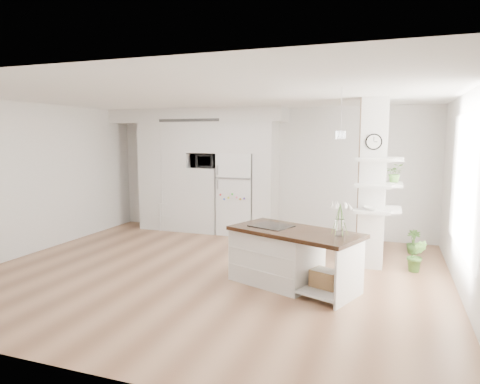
# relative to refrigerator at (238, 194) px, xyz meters

# --- Properties ---
(floor) EXTENTS (7.00, 6.00, 0.01)m
(floor) POSITION_rel_refrigerator_xyz_m (0.53, -2.68, -0.88)
(floor) COLOR #A97D5B
(floor) RESTS_ON ground
(room) EXTENTS (7.04, 6.04, 2.72)m
(room) POSITION_rel_refrigerator_xyz_m (0.53, -2.68, 0.98)
(room) COLOR white
(room) RESTS_ON ground
(cabinet_wall) EXTENTS (4.00, 0.71, 2.70)m
(cabinet_wall) POSITION_rel_refrigerator_xyz_m (-0.92, -0.01, 0.63)
(cabinet_wall) COLOR silver
(cabinet_wall) RESTS_ON floor
(refrigerator) EXTENTS (0.78, 0.69, 1.75)m
(refrigerator) POSITION_rel_refrigerator_xyz_m (0.00, 0.00, 0.00)
(refrigerator) COLOR white
(refrigerator) RESTS_ON floor
(column) EXTENTS (0.69, 0.90, 2.70)m
(column) POSITION_rel_refrigerator_xyz_m (2.90, -1.55, 0.48)
(column) COLOR silver
(column) RESTS_ON floor
(window) EXTENTS (0.00, 2.40, 2.40)m
(window) POSITION_rel_refrigerator_xyz_m (4.00, -2.38, 0.62)
(window) COLOR white
(window) RESTS_ON room
(pendant_light) EXTENTS (0.12, 0.12, 0.10)m
(pendant_light) POSITION_rel_refrigerator_xyz_m (2.23, -2.53, 1.24)
(pendant_light) COLOR white
(pendant_light) RESTS_ON room
(kitchen_island) EXTENTS (2.00, 1.46, 1.38)m
(kitchen_island) POSITION_rel_refrigerator_xyz_m (1.69, -2.79, -0.45)
(kitchen_island) COLOR silver
(kitchen_island) RESTS_ON floor
(bookshelf) EXTENTS (0.56, 0.36, 0.62)m
(bookshelf) POSITION_rel_refrigerator_xyz_m (-1.49, -0.18, -0.60)
(bookshelf) COLOR silver
(bookshelf) RESTS_ON floor
(floor_plant_a) EXTENTS (0.29, 0.23, 0.52)m
(floor_plant_a) POSITION_rel_refrigerator_xyz_m (3.52, -1.58, -0.61)
(floor_plant_a) COLOR #487930
(floor_plant_a) RESTS_ON floor
(floor_plant_b) EXTENTS (0.24, 0.24, 0.43)m
(floor_plant_b) POSITION_rel_refrigerator_xyz_m (3.52, -0.45, -0.66)
(floor_plant_b) COLOR #487930
(floor_plant_b) RESTS_ON floor
(microwave) EXTENTS (0.54, 0.37, 0.30)m
(microwave) POSITION_rel_refrigerator_xyz_m (-0.75, -0.06, 0.69)
(microwave) COLOR #2D2D2D
(microwave) RESTS_ON cabinet_wall
(shelf_plant) EXTENTS (0.27, 0.23, 0.30)m
(shelf_plant) POSITION_rel_refrigerator_xyz_m (3.15, -1.38, 0.65)
(shelf_plant) COLOR #487930
(shelf_plant) RESTS_ON column
(decor_bowl) EXTENTS (0.22, 0.22, 0.05)m
(decor_bowl) POSITION_rel_refrigerator_xyz_m (2.82, -1.78, 0.13)
(decor_bowl) COLOR white
(decor_bowl) RESTS_ON column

